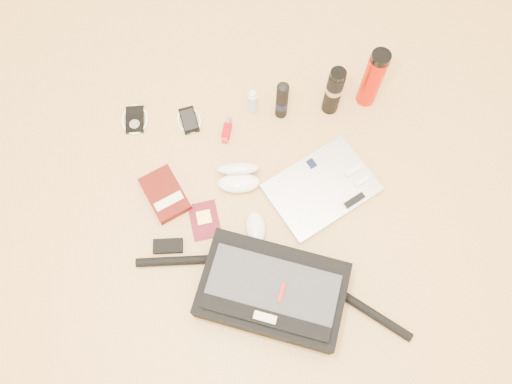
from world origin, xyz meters
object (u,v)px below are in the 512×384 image
(messenger_bag, at_px, (271,291))
(thermos_red, at_px, (373,79))
(book, at_px, (165,194))
(laptop, at_px, (322,188))
(thermos_black, at_px, (334,91))

(messenger_bag, relative_size, thermos_red, 3.14)
(messenger_bag, xyz_separation_m, thermos_red, (0.47, 0.69, 0.08))
(messenger_bag, relative_size, book, 3.98)
(book, bearing_deg, laptop, -27.61)
(laptop, relative_size, thermos_black, 1.86)
(laptop, bearing_deg, messenger_bag, -149.53)
(thermos_black, height_order, thermos_red, thermos_red)
(laptop, xyz_separation_m, book, (-0.55, 0.06, 0.00))
(messenger_bag, distance_m, thermos_red, 0.84)
(book, bearing_deg, messenger_bag, -73.15)
(messenger_bag, height_order, thermos_red, thermos_red)
(laptop, bearing_deg, thermos_red, 30.69)
(book, xyz_separation_m, thermos_black, (0.65, 0.27, 0.10))
(messenger_bag, relative_size, thermos_black, 3.71)
(laptop, height_order, book, same)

